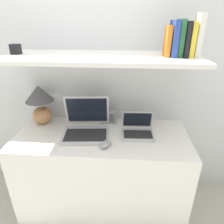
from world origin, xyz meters
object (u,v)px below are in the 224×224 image
at_px(table_lamp, 40,101).
at_px(book_orange, 167,41).
at_px(laptop_large, 86,126).
at_px(shelf_gadget, 16,49).
at_px(laptop_small, 138,130).
at_px(book_green, 180,38).
at_px(book_white, 198,35).
at_px(book_black, 185,39).
at_px(router_box, 108,117).
at_px(computer_mouse, 106,144).
at_px(book_yellow, 190,39).
at_px(book_blue, 174,39).

bearing_deg(table_lamp, book_orange, -4.95).
xyz_separation_m(laptop_large, shelf_gadget, (-0.47, 0.05, 0.55)).
height_order(laptop_small, shelf_gadget, shelf_gadget).
bearing_deg(book_green, book_white, 0.00).
distance_m(book_orange, shelf_gadget, 1.01).
bearing_deg(book_green, book_orange, 180.00).
xyz_separation_m(book_black, book_green, (-0.03, 0.00, 0.01)).
distance_m(table_lamp, book_green, 1.13).
bearing_deg(router_box, computer_mouse, -87.54).
distance_m(book_white, book_yellow, 0.05).
relative_size(book_white, book_black, 1.21).
height_order(router_box, book_blue, book_blue).
height_order(table_lamp, book_blue, book_blue).
bearing_deg(book_blue, shelf_gadget, 180.00).
bearing_deg(router_box, book_orange, -18.62).
bearing_deg(computer_mouse, book_white, 21.52).
bearing_deg(shelf_gadget, computer_mouse, -19.22).
bearing_deg(router_box, shelf_gadget, -167.85).
distance_m(table_lamp, laptop_small, 0.81).
bearing_deg(computer_mouse, router_box, 92.46).
distance_m(book_yellow, book_black, 0.03).
bearing_deg(shelf_gadget, book_orange, 0.00).
height_order(book_white, book_black, book_white).
relative_size(book_white, book_blue, 1.18).
height_order(laptop_small, router_box, laptop_small).
xyz_separation_m(laptop_small, book_black, (0.26, 0.04, 0.65)).
relative_size(laptop_large, book_green, 1.69).
height_order(router_box, book_orange, book_orange).
distance_m(book_white, book_green, 0.11).
xyz_separation_m(table_lamp, computer_mouse, (0.56, -0.30, -0.18)).
bearing_deg(laptop_small, book_white, 6.81).
relative_size(laptop_small, book_blue, 1.14).
relative_size(computer_mouse, shelf_gadget, 1.82).
xyz_separation_m(router_box, book_yellow, (0.53, -0.13, 0.63)).
bearing_deg(book_orange, laptop_small, -165.58).
distance_m(book_yellow, book_blue, 0.10).
bearing_deg(computer_mouse, laptop_small, 38.91).
bearing_deg(table_lamp, router_box, 5.42).
distance_m(laptop_large, book_white, 0.97).
relative_size(table_lamp, laptop_large, 0.88).
bearing_deg(book_orange, book_yellow, 0.00).
relative_size(table_lamp, laptop_small, 1.34).
bearing_deg(laptop_large, laptop_small, 1.59).
relative_size(computer_mouse, book_yellow, 0.59).
height_order(laptop_large, book_yellow, book_yellow).
xyz_separation_m(book_white, book_black, (-0.07, 0.00, -0.02)).
relative_size(laptop_small, router_box, 1.97).
bearing_deg(router_box, laptop_small, -35.93).
height_order(laptop_large, book_orange, book_orange).
bearing_deg(laptop_small, book_green, 9.82).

